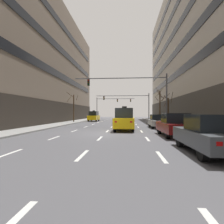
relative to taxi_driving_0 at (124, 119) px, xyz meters
The scene contains 43 objects.
ground_plane 3.32m from the taxi_driving_0, 121.18° to the right, with size 120.00×120.00×0.00m, color #515156.
sidewalk_left 10.03m from the taxi_driving_0, 164.45° to the right, with size 3.07×80.00×0.14m, color gray.
sidewalk_right 6.99m from the taxi_driving_0, 22.76° to the right, with size 3.07×80.00×0.14m, color gray.
lane_stripe_l1_s2 11.78m from the taxi_driving_0, 114.44° to the right, with size 0.16×2.00×0.01m, color silver.
lane_stripe_l1_s3 7.55m from the taxi_driving_0, 130.52° to the right, with size 0.16×2.00×0.01m, color silver.
lane_stripe_l1_s4 5.02m from the taxi_driving_0, behind, with size 0.16×2.00×0.01m, color silver.
lane_stripe_l1_s5 6.59m from the taxi_driving_0, 138.29° to the left, with size 0.16×2.00×0.01m, color silver.
lane_stripe_l1_s6 10.57m from the taxi_driving_0, 117.49° to the left, with size 0.16×2.00×0.01m, color silver.
lane_stripe_l1_s7 15.16m from the taxi_driving_0, 108.71° to the left, with size 0.16×2.00×0.01m, color silver.
lane_stripe_l1_s8 19.95m from the taxi_driving_0, 104.09° to the left, with size 0.16×2.00×0.01m, color silver.
lane_stripe_l1_s9 24.83m from the taxi_driving_0, 101.28° to the left, with size 0.16×2.00×0.01m, color silver.
lane_stripe_l1_s10 29.74m from the taxi_driving_0, 99.39° to the left, with size 0.16×2.00×0.01m, color silver.
lane_stripe_l2_s2 10.85m from the taxi_driving_0, 98.62° to the right, with size 0.16×2.00×0.01m, color silver.
lane_stripe_l2_s3 6.00m from the taxi_driving_0, 105.92° to the right, with size 0.16×2.00×0.01m, color silver.
lane_stripe_l2_s4 2.07m from the taxi_driving_0, 157.35° to the right, with size 0.16×2.00×0.01m, color silver.
lane_stripe_l2_s5 4.75m from the taxi_driving_0, 110.53° to the left, with size 0.16×2.00×0.01m, color silver.
lane_stripe_l2_s6 9.53m from the taxi_driving_0, 99.85° to the left, with size 0.16×2.00×0.01m, color silver.
lane_stripe_l2_s7 14.46m from the taxi_driving_0, 96.45° to the left, with size 0.16×2.00×0.01m, color silver.
lane_stripe_l2_s8 19.42m from the taxi_driving_0, 94.79° to the left, with size 0.16×2.00×0.01m, color silver.
lane_stripe_l2_s9 24.40m from the taxi_driving_0, 93.81° to the left, with size 0.16×2.00×0.01m, color silver.
lane_stripe_l2_s10 29.39m from the taxi_driving_0, 93.16° to the left, with size 0.16×2.00×0.01m, color silver.
lane_stripe_l3_s2 10.85m from the taxi_driving_0, 81.41° to the right, with size 0.16×2.00×0.01m, color silver.
lane_stripe_l3_s3 6.00m from the taxi_driving_0, 74.14° to the right, with size 0.16×2.00×0.01m, color silver.
lane_stripe_l3_s4 2.06m from the taxi_driving_0, 22.73° to the right, with size 0.16×2.00×0.01m, color silver.
lane_stripe_l3_s5 4.74m from the taxi_driving_0, 69.55° to the left, with size 0.16×2.00×0.01m, color silver.
lane_stripe_l3_s6 9.53m from the taxi_driving_0, 80.19° to the left, with size 0.16×2.00×0.01m, color silver.
lane_stripe_l3_s7 14.46m from the taxi_driving_0, 83.58° to the left, with size 0.16×2.00×0.01m, color silver.
lane_stripe_l3_s8 19.42m from the taxi_driving_0, 85.23° to the left, with size 0.16×2.00×0.01m, color silver.
lane_stripe_l3_s9 24.40m from the taxi_driving_0, 86.21° to the left, with size 0.16×2.00×0.01m, color silver.
lane_stripe_l3_s10 29.39m from the taxi_driving_0, 86.85° to the left, with size 0.16×2.00×0.01m, color silver.
taxi_driving_0 is the anchor object (origin of this frame).
taxi_driving_1 19.87m from the taxi_driving_0, 109.00° to the left, with size 1.91×4.29×2.22m.
taxi_driving_2 8.72m from the taxi_driving_0, 89.12° to the left, with size 1.85×4.23×1.74m.
taxi_driving_3 27.25m from the taxi_driving_0, 90.20° to the left, with size 2.05×4.60×1.89m.
car_parked_0 10.63m from the taxi_driving_0, 69.08° to the right, with size 1.95×4.56×1.70m.
car_parked_1 5.57m from the taxi_driving_0, 47.03° to the right, with size 2.01×4.65×1.73m.
car_parked_2 5.18m from the taxi_driving_0, 42.77° to the left, with size 1.77×4.17×1.56m.
traffic_signal_0 6.71m from the taxi_driving_0, 74.59° to the left, with size 11.83×0.34×6.56m.
traffic_signal_1 24.34m from the taxi_driving_0, 87.17° to the left, with size 12.19×0.35×6.02m.
traffic_signal_2 35.59m from the taxi_driving_0, 97.27° to the left, with size 11.02×0.34×6.07m.
street_tree_0 10.56m from the taxi_driving_0, 54.74° to the left, with size 1.54×1.55×4.54m.
street_tree_1 16.13m from the taxi_driving_0, 67.79° to the left, with size 1.52×1.49×6.17m.
street_tree_2 17.13m from the taxi_driving_0, 123.26° to the left, with size 2.11×2.29×5.32m.
Camera 1 is at (1.85, -15.55, 1.78)m, focal length 29.53 mm.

